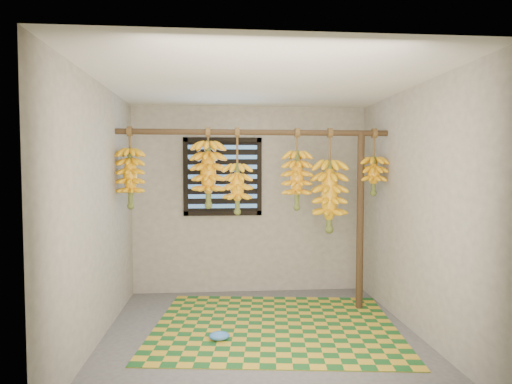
{
  "coord_description": "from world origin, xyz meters",
  "views": [
    {
      "loc": [
        -0.38,
        -4.01,
        1.59
      ],
      "look_at": [
        0.0,
        0.55,
        1.35
      ],
      "focal_mm": 30.0,
      "sensor_mm": 36.0,
      "label": 1
    }
  ],
  "objects": [
    {
      "name": "plastic_bag",
      "position": [
        -0.4,
        -0.11,
        0.05
      ],
      "size": [
        0.2,
        0.15,
        0.08
      ],
      "primitive_type": "ellipsoid",
      "rotation": [
        0.0,
        0.0,
        0.07
      ],
      "color": "#3776CD",
      "rests_on": "woven_mat"
    },
    {
      "name": "ceiling",
      "position": [
        0.0,
        0.0,
        2.4
      ],
      "size": [
        3.0,
        3.0,
        0.01
      ],
      "primitive_type": "cube",
      "color": "silver",
      "rests_on": "wall_back"
    },
    {
      "name": "wall_left",
      "position": [
        -1.5,
        0.0,
        1.2
      ],
      "size": [
        0.01,
        3.0,
        2.4
      ],
      "primitive_type": "cube",
      "color": "gray",
      "rests_on": "floor"
    },
    {
      "name": "wall_right",
      "position": [
        1.5,
        0.0,
        1.2
      ],
      "size": [
        0.01,
        3.0,
        2.4
      ],
      "primitive_type": "cube",
      "color": "gray",
      "rests_on": "floor"
    },
    {
      "name": "banana_bunch_a",
      "position": [
        -1.35,
        0.7,
        1.5
      ],
      "size": [
        0.29,
        0.29,
        0.87
      ],
      "color": "brown",
      "rests_on": "hanging_pole"
    },
    {
      "name": "support_post",
      "position": [
        1.2,
        0.7,
        1.0
      ],
      "size": [
        0.08,
        0.08,
        2.0
      ],
      "primitive_type": "cylinder",
      "color": "#43301B",
      "rests_on": "floor"
    },
    {
      "name": "banana_bunch_f",
      "position": [
        1.35,
        0.7,
        1.52
      ],
      "size": [
        0.3,
        0.3,
        0.75
      ],
      "color": "brown",
      "rests_on": "hanging_pole"
    },
    {
      "name": "window",
      "position": [
        -0.35,
        1.48,
        1.5
      ],
      "size": [
        1.0,
        0.04,
        1.0
      ],
      "color": "black",
      "rests_on": "wall_back"
    },
    {
      "name": "hanging_pole",
      "position": [
        0.0,
        0.7,
        2.0
      ],
      "size": [
        3.0,
        0.06,
        0.06
      ],
      "primitive_type": "cylinder",
      "rotation": [
        0.0,
        1.57,
        0.0
      ],
      "color": "#43301B",
      "rests_on": "wall_left"
    },
    {
      "name": "banana_bunch_b",
      "position": [
        -0.51,
        0.7,
        1.54
      ],
      "size": [
        0.36,
        0.36,
        0.87
      ],
      "color": "brown",
      "rests_on": "hanging_pole"
    },
    {
      "name": "wall_back",
      "position": [
        0.0,
        1.5,
        1.2
      ],
      "size": [
        3.0,
        0.01,
        2.4
      ],
      "primitive_type": "cube",
      "color": "gray",
      "rests_on": "floor"
    },
    {
      "name": "woven_mat",
      "position": [
        0.17,
        0.22,
        0.01
      ],
      "size": [
        2.63,
        2.2,
        0.01
      ],
      "primitive_type": "cube",
      "rotation": [
        0.0,
        0.0,
        -0.12
      ],
      "color": "#185420",
      "rests_on": "floor"
    },
    {
      "name": "banana_bunch_d",
      "position": [
        0.47,
        0.7,
        1.48
      ],
      "size": [
        0.34,
        0.34,
        0.9
      ],
      "color": "brown",
      "rests_on": "hanging_pole"
    },
    {
      "name": "banana_bunch_e",
      "position": [
        0.84,
        0.7,
        1.3
      ],
      "size": [
        0.37,
        0.37,
        1.15
      ],
      "color": "brown",
      "rests_on": "hanging_pole"
    },
    {
      "name": "banana_bunch_c",
      "position": [
        -0.19,
        0.7,
        1.38
      ],
      "size": [
        0.32,
        0.32,
        0.95
      ],
      "color": "brown",
      "rests_on": "hanging_pole"
    },
    {
      "name": "floor",
      "position": [
        0.0,
        0.0,
        -0.01
      ],
      "size": [
        3.0,
        3.0,
        0.01
      ],
      "primitive_type": "cube",
      "color": "#4B4B4B",
      "rests_on": "ground"
    }
  ]
}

